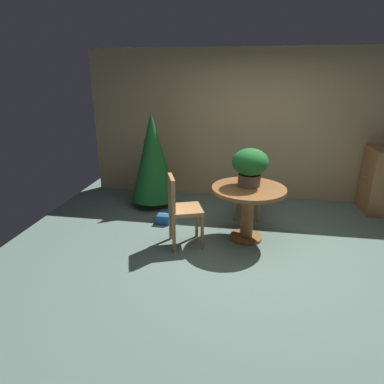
# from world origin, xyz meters

# --- Properties ---
(ground_plane) EXTENTS (6.60, 6.60, 0.00)m
(ground_plane) POSITION_xyz_m (0.00, 0.00, 0.00)
(ground_plane) COLOR slate
(back_wall_panel) EXTENTS (6.00, 0.10, 2.60)m
(back_wall_panel) POSITION_xyz_m (0.00, 2.20, 1.30)
(back_wall_panel) COLOR tan
(back_wall_panel) RESTS_ON ground_plane
(round_dining_table) EXTENTS (0.99, 0.99, 0.75)m
(round_dining_table) POSITION_xyz_m (-0.09, 0.43, 0.56)
(round_dining_table) COLOR brown
(round_dining_table) RESTS_ON ground_plane
(flower_vase) EXTENTS (0.48, 0.48, 0.51)m
(flower_vase) POSITION_xyz_m (-0.09, 0.50, 1.05)
(flower_vase) COLOR #665B51
(flower_vase) RESTS_ON round_dining_table
(wooden_chair_far) EXTENTS (0.41, 0.40, 1.00)m
(wooden_chair_far) POSITION_xyz_m (-0.09, 1.29, 0.56)
(wooden_chair_far) COLOR #B27F4C
(wooden_chair_far) RESTS_ON ground_plane
(wooden_chair_left) EXTENTS (0.53, 0.52, 0.96)m
(wooden_chair_left) POSITION_xyz_m (-0.96, 0.11, 0.55)
(wooden_chair_left) COLOR #B27F4C
(wooden_chair_left) RESTS_ON ground_plane
(holiday_tree) EXTENTS (0.76, 0.76, 1.61)m
(holiday_tree) POSITION_xyz_m (-1.69, 1.44, 0.87)
(holiday_tree) COLOR brown
(holiday_tree) RESTS_ON ground_plane
(gift_box_blue) EXTENTS (0.20, 0.28, 0.15)m
(gift_box_blue) POSITION_xyz_m (-1.34, 0.78, 0.07)
(gift_box_blue) COLOR #1E569E
(gift_box_blue) RESTS_ON ground_plane
(wooden_cabinet) EXTENTS (0.46, 0.62, 1.06)m
(wooden_cabinet) POSITION_xyz_m (2.03, 1.79, 0.53)
(wooden_cabinet) COLOR #9E6B3D
(wooden_cabinet) RESTS_ON ground_plane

